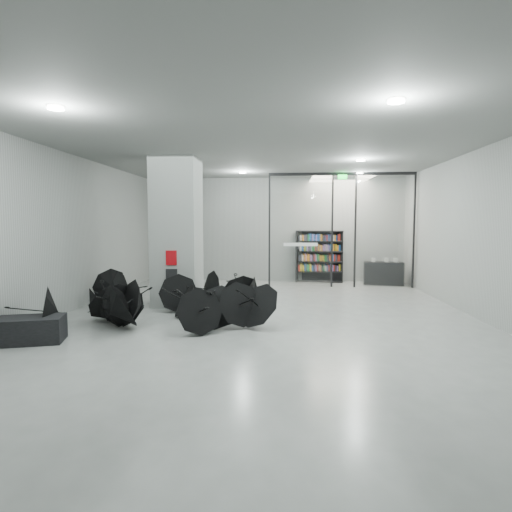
# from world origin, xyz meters

# --- Properties ---
(room) EXTENTS (14.00, 14.02, 4.01)m
(room) POSITION_xyz_m (0.00, 0.00, 2.84)
(room) COLOR slate
(room) RESTS_ON ground
(column) EXTENTS (1.20, 1.20, 4.00)m
(column) POSITION_xyz_m (-2.50, 2.00, 2.00)
(column) COLOR slate
(column) RESTS_ON ground
(fire_cabinet) EXTENTS (0.28, 0.04, 0.38)m
(fire_cabinet) POSITION_xyz_m (-2.50, 1.38, 1.35)
(fire_cabinet) COLOR #A50A07
(fire_cabinet) RESTS_ON column
(info_panel) EXTENTS (0.30, 0.03, 0.42)m
(info_panel) POSITION_xyz_m (-2.50, 1.38, 0.85)
(info_panel) COLOR black
(info_panel) RESTS_ON column
(exit_sign) EXTENTS (0.30, 0.06, 0.15)m
(exit_sign) POSITION_xyz_m (2.40, 5.30, 3.82)
(exit_sign) COLOR #0CE533
(exit_sign) RESTS_ON room
(glass_partition) EXTENTS (5.06, 0.08, 4.00)m
(glass_partition) POSITION_xyz_m (2.39, 5.50, 2.18)
(glass_partition) COLOR silver
(glass_partition) RESTS_ON ground
(bench) EXTENTS (1.63, 1.04, 0.48)m
(bench) POSITION_xyz_m (-4.50, -1.84, 0.24)
(bench) COLOR black
(bench) RESTS_ON ground
(bookshelf) EXTENTS (1.82, 0.65, 1.97)m
(bookshelf) POSITION_xyz_m (1.78, 6.75, 0.98)
(bookshelf) COLOR black
(bookshelf) RESTS_ON ground
(shop_counter) EXTENTS (1.47, 0.78, 0.84)m
(shop_counter) POSITION_xyz_m (4.05, 6.14, 0.42)
(shop_counter) COLOR black
(shop_counter) RESTS_ON ground
(umbrella_cluster) EXTENTS (5.68, 4.51, 1.31)m
(umbrella_cluster) POSITION_xyz_m (-2.25, 0.13, 0.31)
(umbrella_cluster) COLOR black
(umbrella_cluster) RESTS_ON ground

